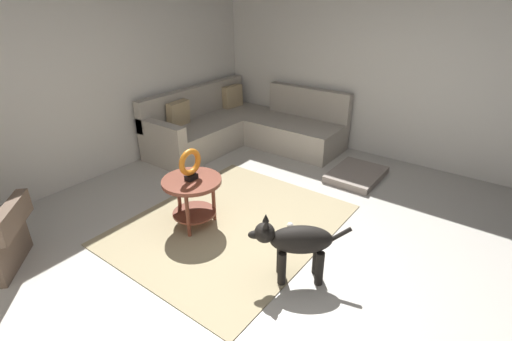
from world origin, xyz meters
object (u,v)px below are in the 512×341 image
(side_table, at_px, (192,190))
(torus_sculpture, at_px, (190,164))
(sectional_couch, at_px, (242,128))
(dog_toy_ball, at_px, (290,226))
(dog, at_px, (296,242))
(dog_bed_mat, at_px, (356,175))

(side_table, height_order, torus_sculpture, torus_sculpture)
(sectional_couch, xyz_separation_m, side_table, (-2.07, -1.01, 0.13))
(dog_toy_ball, bearing_deg, dog, -145.74)
(side_table, distance_m, dog_bed_mat, 2.29)
(dog_bed_mat, xyz_separation_m, dog, (-2.14, -0.34, 0.33))
(dog, bearing_deg, torus_sculpture, 49.14)
(dog_bed_mat, height_order, dog, dog)
(sectional_couch, height_order, side_table, sectional_couch)
(sectional_couch, height_order, dog_toy_ball, sectional_couch)
(side_table, distance_m, dog, 1.27)
(torus_sculpture, relative_size, dog_bed_mat, 0.41)
(torus_sculpture, xyz_separation_m, dog_toy_ball, (0.54, -0.85, -0.68))
(side_table, bearing_deg, dog_bed_mat, -24.31)
(side_table, distance_m, dog_toy_ball, 1.07)
(dog, height_order, dog_toy_ball, dog)
(dog_bed_mat, relative_size, dog_toy_ball, 11.16)
(side_table, height_order, dog_bed_mat, side_table)
(dog, xyz_separation_m, dog_toy_ball, (0.61, 0.42, -0.34))
(dog_bed_mat, height_order, dog_toy_ball, dog_bed_mat)
(torus_sculpture, xyz_separation_m, dog, (-0.08, -1.27, -0.33))
(dog_toy_ball, bearing_deg, dog_bed_mat, -3.03)
(sectional_couch, distance_m, dog, 3.13)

